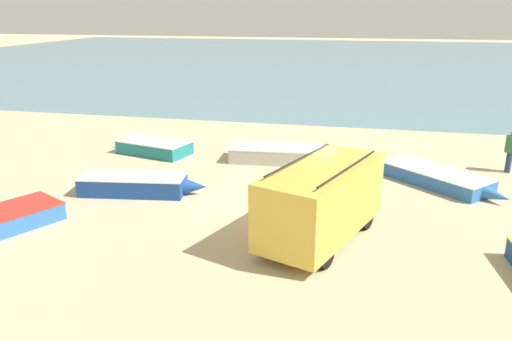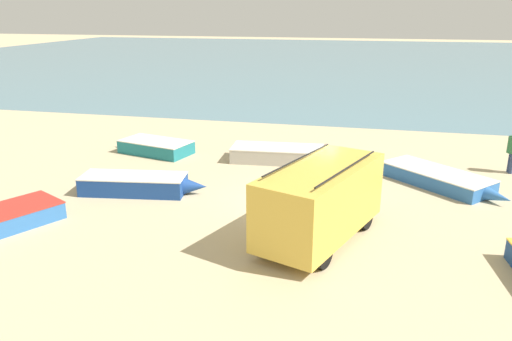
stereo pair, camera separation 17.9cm
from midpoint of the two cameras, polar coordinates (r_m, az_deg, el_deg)
ground_plane at (r=17.13m, az=4.43°, el=-3.82°), size 200.00×200.00×0.00m
sea_water at (r=68.08m, az=11.00°, el=12.39°), size 120.00×80.00×0.01m
parked_van at (r=14.24m, az=7.22°, el=-3.35°), size 3.40×5.07×2.33m
fishing_rowboat_2 at (r=20.01m, az=19.85°, el=-0.78°), size 4.44×4.09×0.55m
fishing_rowboat_3 at (r=21.75m, az=2.71°, el=1.90°), size 5.07×1.96×0.64m
fishing_rowboat_4 at (r=18.45m, az=-13.58°, el=-1.57°), size 4.62×1.85×0.66m
fishing_rowboat_5 at (r=23.44m, az=-11.96°, el=2.66°), size 4.07×2.41×0.60m
fisherman_0 at (r=22.49m, az=26.92°, el=2.37°), size 0.46×0.46×1.74m
fisherman_1 at (r=18.28m, az=7.64°, el=0.96°), size 0.46×0.46×1.74m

